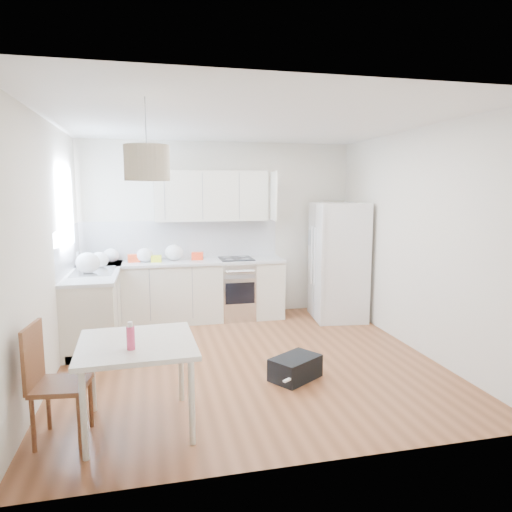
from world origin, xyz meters
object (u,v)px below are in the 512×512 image
at_px(refrigerator, 339,261).
at_px(dining_table, 137,351).
at_px(gym_bag, 295,368).
at_px(dining_chair, 61,382).

height_order(refrigerator, dining_table, refrigerator).
bearing_deg(gym_bag, refrigerator, 23.74).
relative_size(dining_chair, gym_bag, 1.84).
bearing_deg(dining_chair, dining_table, 13.34).
xyz_separation_m(dining_chair, gym_bag, (2.15, 0.70, -0.35)).
height_order(dining_table, dining_chair, dining_chair).
distance_m(dining_table, dining_chair, 0.61).
distance_m(refrigerator, dining_chair, 4.51).
xyz_separation_m(dining_table, dining_chair, (-0.58, -0.07, -0.18)).
relative_size(dining_table, dining_chair, 1.02).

